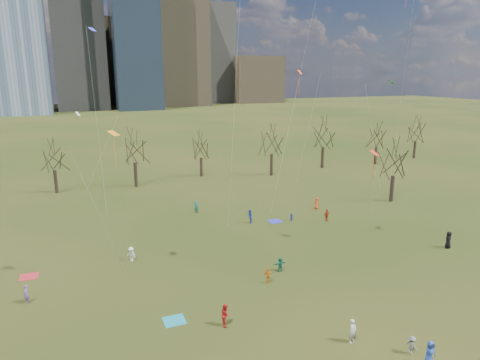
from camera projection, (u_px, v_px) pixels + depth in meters
name	position (u px, v px, depth m)	size (l,w,h in m)	color
ground	(293.00, 292.00, 36.34)	(500.00, 500.00, 0.00)	black
downtown_skyline	(89.00, 30.00, 215.49)	(212.50, 78.00, 118.00)	slate
bare_tree_row	(181.00, 150.00, 68.31)	(113.04, 29.80, 9.50)	black
blanket_teal	(174.00, 321.00, 32.05)	(1.60, 1.50, 0.03)	teal
blanket_navy	(275.00, 221.00, 53.54)	(1.60, 1.50, 0.03)	#262EB5
blanket_crimson	(29.00, 277.00, 38.98)	(1.60, 1.50, 0.03)	#AF232A
person_0	(430.00, 353.00, 27.09)	(0.80, 0.52, 1.64)	#24459C
person_1	(353.00, 331.00, 29.33)	(0.63, 0.41, 1.73)	silver
person_2	(226.00, 315.00, 31.32)	(0.83, 0.65, 1.71)	red
person_3	(412.00, 345.00, 28.20)	(0.81, 0.47, 1.26)	slate
person_4	(268.00, 276.00, 37.65)	(0.83, 0.34, 1.41)	orange
person_5	(280.00, 264.00, 39.89)	(1.29, 0.41, 1.39)	#186E55
person_6	(449.00, 240.00, 45.17)	(0.90, 0.59, 1.85)	black
person_7	(26.00, 294.00, 34.34)	(0.57, 0.38, 1.58)	#8050A1
person_8	(291.00, 217.00, 53.37)	(0.51, 0.39, 1.04)	#2829AD
person_9	(131.00, 254.00, 42.05)	(0.94, 0.54, 1.46)	white
person_10	(327.00, 215.00, 53.47)	(0.91, 0.38, 1.55)	#B42819
person_12	(317.00, 203.00, 58.27)	(0.79, 0.51, 1.61)	#E64819
person_13	(196.00, 207.00, 56.52)	(0.62, 0.41, 1.69)	#197467
person_14	(250.00, 217.00, 52.62)	(0.84, 0.66, 1.73)	#263FA5
kites_airborne	(256.00, 106.00, 47.50)	(63.84, 34.40, 35.58)	orange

